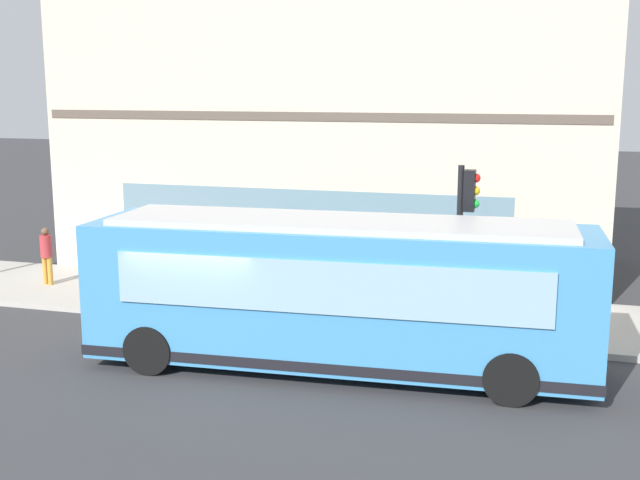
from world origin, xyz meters
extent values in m
plane|color=#38383A|center=(0.00, 0.00, 0.00)|extent=(120.00, 120.00, 0.00)
cube|color=#B2ADA3|center=(4.66, 0.00, 0.07)|extent=(4.11, 40.00, 0.15)
cube|color=beige|center=(10.11, 0.00, 4.38)|extent=(6.80, 16.25, 8.76)
cube|color=brown|center=(6.86, 0.00, 4.82)|extent=(0.36, 15.92, 0.24)
cube|color=slate|center=(6.76, 0.00, 1.60)|extent=(0.12, 11.37, 2.40)
cube|color=#3F8CC6|center=(0.59, -2.60, 1.60)|extent=(3.06, 10.12, 2.70)
cube|color=silver|center=(0.59, -2.60, 3.01)|extent=(2.63, 9.10, 0.12)
cube|color=#8CB2C6|center=(0.31, 2.37, 2.05)|extent=(2.20, 0.20, 1.20)
cube|color=#8CB2C6|center=(1.85, -2.53, 2.00)|extent=(0.52, 8.19, 1.00)
cube|color=#8CB2C6|center=(-0.68, -2.67, 2.00)|extent=(0.52, 8.19, 1.00)
cube|color=black|center=(0.59, -2.60, 0.43)|extent=(3.10, 10.17, 0.20)
cylinder|color=black|center=(1.53, 1.06, 0.50)|extent=(0.36, 1.02, 1.00)
cylinder|color=black|center=(-0.76, 0.93, 0.50)|extent=(0.36, 1.02, 1.00)
cylinder|color=black|center=(1.92, -5.93, 0.50)|extent=(0.36, 1.02, 1.00)
cylinder|color=black|center=(-0.37, -6.06, 0.50)|extent=(0.36, 1.02, 1.00)
cylinder|color=black|center=(3.08, -4.68, 2.05)|extent=(0.14, 0.14, 3.81)
cube|color=black|center=(3.08, -4.87, 3.41)|extent=(0.32, 0.24, 0.90)
sphere|color=red|center=(3.08, -5.00, 3.69)|extent=(0.20, 0.20, 0.20)
sphere|color=yellow|center=(3.08, -5.00, 3.41)|extent=(0.20, 0.20, 0.20)
sphere|color=green|center=(3.08, -5.00, 3.13)|extent=(0.20, 0.20, 0.20)
cylinder|color=red|center=(5.89, -6.34, 0.43)|extent=(0.24, 0.24, 0.55)
sphere|color=red|center=(5.89, -6.34, 0.78)|extent=(0.22, 0.22, 0.22)
cylinder|color=red|center=(5.89, -6.51, 0.48)|extent=(0.10, 0.12, 0.10)
cylinder|color=red|center=(6.06, -6.34, 0.48)|extent=(0.12, 0.10, 0.10)
cylinder|color=gold|center=(4.45, 6.79, 0.54)|extent=(0.14, 0.14, 0.79)
cylinder|color=gold|center=(4.47, 6.97, 0.54)|extent=(0.14, 0.14, 0.79)
cylinder|color=#B23338|center=(4.46, 6.88, 1.25)|extent=(0.32, 0.32, 0.62)
sphere|color=brown|center=(4.46, 6.88, 1.66)|extent=(0.21, 0.21, 0.21)
cylinder|color=#B23338|center=(3.58, 4.96, 0.52)|extent=(0.14, 0.14, 0.75)
cylinder|color=#B23338|center=(3.71, 4.84, 0.52)|extent=(0.14, 0.14, 0.75)
cylinder|color=#99994C|center=(3.64, 4.90, 1.19)|extent=(0.32, 0.32, 0.59)
sphere|color=brown|center=(3.64, 4.90, 1.59)|extent=(0.20, 0.20, 0.20)
cube|color=#BF3F19|center=(4.24, 2.60, 0.60)|extent=(0.44, 0.40, 0.90)
cube|color=#8CB2C6|center=(4.24, 2.39, 0.78)|extent=(0.35, 0.03, 0.30)
camera|label=1|loc=(-14.37, -6.58, 5.66)|focal=44.90mm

